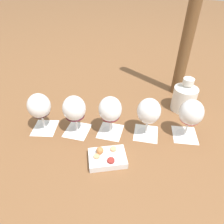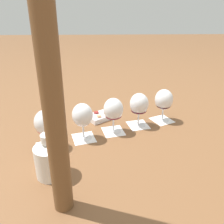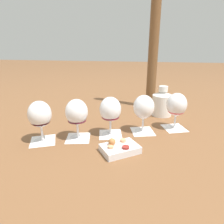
# 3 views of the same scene
# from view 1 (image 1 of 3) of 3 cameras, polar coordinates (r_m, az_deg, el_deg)

# --- Properties ---
(ground_plane) EXTENTS (8.00, 8.00, 0.00)m
(ground_plane) POSITION_cam_1_polar(r_m,az_deg,el_deg) (0.85, -0.14, -5.71)
(ground_plane) COLOR brown
(tasting_card_0) EXTENTS (0.13, 0.13, 0.00)m
(tasting_card_0) POSITION_cam_1_polar(r_m,az_deg,el_deg) (0.89, 20.02, -6.15)
(tasting_card_0) COLOR white
(tasting_card_0) RESTS_ON ground_plane
(tasting_card_1) EXTENTS (0.12, 0.13, 0.00)m
(tasting_card_1) POSITION_cam_1_polar(r_m,az_deg,el_deg) (0.86, 9.63, -6.00)
(tasting_card_1) COLOR white
(tasting_card_1) RESTS_ON ground_plane
(tasting_card_2) EXTENTS (0.12, 0.12, 0.00)m
(tasting_card_2) POSITION_cam_1_polar(r_m,az_deg,el_deg) (0.86, -0.35, -5.36)
(tasting_card_2) COLOR white
(tasting_card_2) RESTS_ON ground_plane
(tasting_card_3) EXTENTS (0.12, 0.12, 0.00)m
(tasting_card_3) POSITION_cam_1_polar(r_m,az_deg,el_deg) (0.87, -9.89, -5.19)
(tasting_card_3) COLOR white
(tasting_card_3) RESTS_ON ground_plane
(tasting_card_4) EXTENTS (0.13, 0.14, 0.00)m
(tasting_card_4) POSITION_cam_1_polar(r_m,az_deg,el_deg) (0.92, -18.60, -4.31)
(tasting_card_4) COLOR white
(tasting_card_4) RESTS_ON ground_plane
(wine_glass_0) EXTENTS (0.09, 0.09, 0.17)m
(wine_glass_0) POSITION_cam_1_polar(r_m,az_deg,el_deg) (0.82, 21.59, -0.60)
(wine_glass_0) COLOR white
(wine_glass_0) RESTS_ON tasting_card_0
(wine_glass_1) EXTENTS (0.09, 0.09, 0.17)m
(wine_glass_1) POSITION_cam_1_polar(r_m,az_deg,el_deg) (0.79, 10.43, -0.22)
(wine_glass_1) COLOR white
(wine_glass_1) RESTS_ON tasting_card_1
(wine_glass_2) EXTENTS (0.09, 0.09, 0.17)m
(wine_glass_2) POSITION_cam_1_polar(r_m,az_deg,el_deg) (0.79, -0.38, 0.51)
(wine_glass_2) COLOR white
(wine_glass_2) RESTS_ON tasting_card_2
(wine_glass_3) EXTENTS (0.09, 0.09, 0.17)m
(wine_glass_3) POSITION_cam_1_polar(r_m,az_deg,el_deg) (0.80, -10.70, 0.61)
(wine_glass_3) COLOR white
(wine_glass_3) RESTS_ON tasting_card_3
(wine_glass_4) EXTENTS (0.09, 0.09, 0.17)m
(wine_glass_4) POSITION_cam_1_polar(r_m,az_deg,el_deg) (0.85, -20.01, 1.19)
(wine_glass_4) COLOR white
(wine_glass_4) RESTS_ON tasting_card_4
(ceramic_vase) EXTENTS (0.11, 0.11, 0.16)m
(ceramic_vase) POSITION_cam_1_polar(r_m,az_deg,el_deg) (1.00, 20.03, 4.20)
(ceramic_vase) COLOR white
(ceramic_vase) RESTS_ON ground_plane
(snack_dish) EXTENTS (0.16, 0.15, 0.05)m
(snack_dish) POSITION_cam_1_polar(r_m,az_deg,el_deg) (0.74, -1.44, -12.88)
(snack_dish) COLOR silver
(snack_dish) RESTS_ON ground_plane
(umbrella_pole) EXTENTS (0.06, 0.06, 0.82)m
(umbrella_pole) POSITION_cam_1_polar(r_m,az_deg,el_deg) (1.03, 22.31, 25.34)
(umbrella_pole) COLOR brown
(umbrella_pole) RESTS_ON ground_plane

